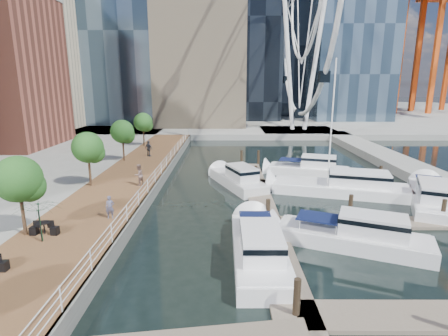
% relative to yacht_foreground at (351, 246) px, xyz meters
% --- Properties ---
extents(ground, '(520.00, 520.00, 0.00)m').
position_rel_yacht_foreground_xyz_m(ground, '(-7.59, -4.59, 0.00)').
color(ground, black).
rests_on(ground, ground).
extents(boardwalk, '(6.00, 60.00, 1.00)m').
position_rel_yacht_foreground_xyz_m(boardwalk, '(-16.59, 10.41, 0.50)').
color(boardwalk, brown).
rests_on(boardwalk, ground).
extents(seawall, '(0.25, 60.00, 1.00)m').
position_rel_yacht_foreground_xyz_m(seawall, '(-13.59, 10.41, 0.50)').
color(seawall, '#595954').
rests_on(seawall, ground).
extents(land_far, '(200.00, 114.00, 1.00)m').
position_rel_yacht_foreground_xyz_m(land_far, '(-7.59, 97.41, 0.50)').
color(land_far, gray).
rests_on(land_far, ground).
extents(breakwater, '(4.00, 60.00, 1.00)m').
position_rel_yacht_foreground_xyz_m(breakwater, '(12.41, 15.41, 0.50)').
color(breakwater, gray).
rests_on(breakwater, ground).
extents(pier, '(14.00, 12.00, 1.00)m').
position_rel_yacht_foreground_xyz_m(pier, '(6.41, 47.41, 0.50)').
color(pier, gray).
rests_on(pier, ground).
extents(railing, '(0.10, 60.00, 1.05)m').
position_rel_yacht_foreground_xyz_m(railing, '(-13.69, 10.41, 1.52)').
color(railing, white).
rests_on(railing, boardwalk).
extents(floating_docks, '(16.00, 34.00, 2.60)m').
position_rel_yacht_foreground_xyz_m(floating_docks, '(0.37, 5.39, 0.49)').
color(floating_docks, '#6D6051').
rests_on(floating_docks, ground).
extents(street_trees, '(2.60, 42.60, 4.60)m').
position_rel_yacht_foreground_xyz_m(street_trees, '(-18.99, 9.41, 4.29)').
color(street_trees, '#3F2B1C').
rests_on(street_trees, ground).
extents(yacht_foreground, '(9.86, 6.07, 2.15)m').
position_rel_yacht_foreground_xyz_m(yacht_foreground, '(0.00, 0.00, 0.00)').
color(yacht_foreground, silver).
rests_on(yacht_foreground, ground).
extents(pedestrian_near, '(0.60, 0.45, 1.49)m').
position_rel_yacht_foreground_xyz_m(pedestrian_near, '(-14.91, 1.92, 1.75)').
color(pedestrian_near, '#4C4C65').
rests_on(pedestrian_near, boardwalk).
extents(pedestrian_mid, '(1.06, 1.12, 1.83)m').
position_rel_yacht_foreground_xyz_m(pedestrian_mid, '(-14.88, 9.47, 1.91)').
color(pedestrian_mid, '#7F6158').
rests_on(pedestrian_mid, boardwalk).
extents(pedestrian_far, '(1.19, 0.97, 1.90)m').
position_rel_yacht_foreground_xyz_m(pedestrian_far, '(-16.67, 21.80, 1.95)').
color(pedestrian_far, '#353842').
rests_on(pedestrian_far, boardwalk).
extents(moored_yachts, '(21.76, 36.14, 11.50)m').
position_rel_yacht_foreground_xyz_m(moored_yachts, '(1.91, 7.99, 0.00)').
color(moored_yachts, white).
rests_on(moored_yachts, ground).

